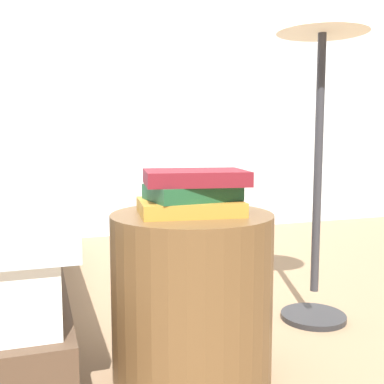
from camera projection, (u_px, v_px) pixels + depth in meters
ground_plane at (192, 375)px, 1.35m from camera, size 8.00×8.00×0.00m
wall_back at (90, 40)px, 3.07m from camera, size 7.00×0.08×2.60m
side_table at (192, 296)px, 1.32m from camera, size 0.45×0.45×0.47m
book_ochre at (189, 207)px, 1.29m from camera, size 0.30×0.24×0.04m
book_forest at (192, 192)px, 1.29m from camera, size 0.25×0.19×0.04m
book_maroon at (195, 177)px, 1.29m from camera, size 0.30×0.24×0.04m
floor_lamp at (323, 22)px, 1.63m from camera, size 0.32×0.32×1.26m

